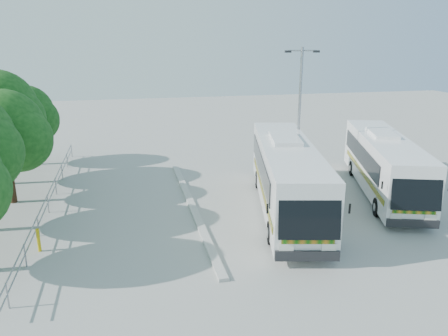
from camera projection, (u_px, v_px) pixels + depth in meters
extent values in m
plane|color=#979792|center=(241.00, 218.00, 22.98)|extent=(100.00, 100.00, 0.00)
cube|color=#B2B2AD|center=(192.00, 206.00, 24.34)|extent=(0.40, 16.00, 0.15)
cylinder|color=gray|center=(50.00, 190.00, 24.33)|extent=(0.06, 22.00, 0.06)
cylinder|color=gray|center=(51.00, 197.00, 24.44)|extent=(0.06, 22.00, 0.06)
cylinder|color=gray|center=(7.00, 296.00, 15.10)|extent=(0.06, 0.06, 1.00)
cylinder|color=gray|center=(70.00, 154.00, 33.80)|extent=(0.06, 0.06, 1.00)
cylinder|color=#382314|center=(11.00, 177.00, 24.73)|extent=(0.36, 0.36, 3.04)
sphere|color=#123D10|center=(4.00, 129.00, 23.94)|extent=(4.42, 4.42, 4.42)
sphere|color=#123D10|center=(19.00, 139.00, 23.74)|extent=(3.59, 3.59, 3.59)
cylinder|color=#382314|center=(4.00, 158.00, 27.87)|extent=(0.36, 0.36, 3.43)
sphere|color=#123D10|center=(12.00, 120.00, 26.76)|extent=(4.06, 4.06, 4.06)
cylinder|color=#382314|center=(30.00, 147.00, 32.33)|extent=(0.36, 0.36, 2.77)
sphere|color=#123D10|center=(25.00, 113.00, 31.61)|extent=(4.03, 4.03, 4.03)
sphere|color=#123D10|center=(36.00, 120.00, 31.43)|extent=(3.28, 3.28, 3.28)
sphere|color=#123D10|center=(17.00, 105.00, 31.92)|extent=(3.02, 3.02, 3.02)
cube|color=silver|center=(287.00, 175.00, 23.53)|extent=(5.49, 13.19, 3.28)
cube|color=black|center=(310.00, 214.00, 17.20)|extent=(2.52, 1.03, 2.09)
cube|color=black|center=(261.00, 164.00, 24.04)|extent=(2.34, 10.09, 1.18)
cube|color=black|center=(310.00, 164.00, 24.04)|extent=(2.34, 10.09, 1.18)
cube|color=#145B0D|center=(261.00, 187.00, 23.40)|extent=(2.51, 10.92, 0.30)
cylinder|color=black|center=(271.00, 233.00, 19.93)|extent=(0.55, 1.12, 1.08)
cylinder|color=black|center=(324.00, 233.00, 19.93)|extent=(0.55, 1.12, 1.08)
cylinder|color=black|center=(258.00, 180.00, 27.46)|extent=(0.55, 1.12, 1.08)
cylinder|color=black|center=(297.00, 180.00, 27.46)|extent=(0.55, 1.12, 1.08)
cube|color=white|center=(384.00, 163.00, 26.29)|extent=(6.17, 12.18, 3.05)
cube|color=black|center=(417.00, 190.00, 20.43)|extent=(2.33, 1.16, 1.94)
cube|color=black|center=(361.00, 154.00, 26.88)|extent=(3.08, 9.12, 1.10)
cube|color=black|center=(403.00, 155.00, 26.64)|extent=(3.08, 9.12, 1.10)
cube|color=#145A0C|center=(362.00, 173.00, 26.29)|extent=(3.32, 9.88, 0.28)
cylinder|color=black|center=(378.00, 207.00, 23.07)|extent=(0.60, 1.04, 1.00)
cylinder|color=black|center=(422.00, 209.00, 22.86)|extent=(0.60, 1.04, 1.00)
cylinder|color=black|center=(352.00, 168.00, 30.04)|extent=(0.60, 1.04, 1.00)
cylinder|color=black|center=(386.00, 169.00, 29.82)|extent=(0.60, 1.04, 1.00)
cylinder|color=#95979D|center=(299.00, 119.00, 26.89)|extent=(0.19, 0.19, 8.60)
cylinder|color=#95979D|center=(302.00, 51.00, 25.73)|extent=(1.72, 0.28, 0.09)
cube|color=black|center=(288.00, 52.00, 25.66)|extent=(0.40, 0.24, 0.13)
cube|color=black|center=(316.00, 51.00, 25.84)|extent=(0.40, 0.24, 0.13)
cylinder|color=gold|center=(39.00, 240.00, 19.20)|extent=(0.17, 0.17, 1.07)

